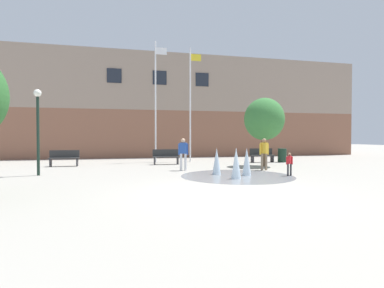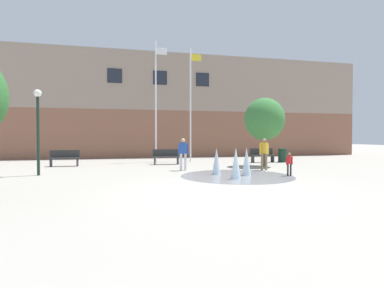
{
  "view_description": "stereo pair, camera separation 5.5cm",
  "coord_description": "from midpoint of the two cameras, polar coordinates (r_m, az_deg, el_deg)",
  "views": [
    {
      "loc": [
        -2.94,
        -8.4,
        1.66
      ],
      "look_at": [
        0.54,
        6.48,
        1.3
      ],
      "focal_mm": 28.0,
      "sensor_mm": 36.0,
      "label": 1
    },
    {
      "loc": [
        -2.89,
        -8.41,
        1.66
      ],
      "look_at": [
        0.54,
        6.48,
        1.3
      ],
      "focal_mm": 28.0,
      "sensor_mm": 36.0,
      "label": 2
    }
  ],
  "objects": [
    {
      "name": "adult_in_red",
      "position": [
        14.79,
        -1.79,
        -1.47
      ],
      "size": [
        0.5,
        0.31,
        1.59
      ],
      "rotation": [
        0.0,
        0.0,
        2.75
      ],
      "color": "silver",
      "rests_on": "ground"
    },
    {
      "name": "splash_fountain",
      "position": [
        12.81,
        7.91,
        -4.04
      ],
      "size": [
        4.78,
        4.78,
        1.25
      ],
      "color": "gray",
      "rests_on": "ground"
    },
    {
      "name": "park_bench_under_right_flagpole",
      "position": [
        18.18,
        -5.06,
        -2.38
      ],
      "size": [
        1.6,
        0.44,
        0.91
      ],
      "color": "#28282D",
      "rests_on": "ground"
    },
    {
      "name": "ground_plane",
      "position": [
        9.05,
        5.91,
        -9.22
      ],
      "size": [
        100.0,
        100.0,
        0.0
      ],
      "primitive_type": "plane",
      "color": "#9E998E"
    },
    {
      "name": "street_tree_near_building",
      "position": [
        17.45,
        13.5,
        4.59
      ],
      "size": [
        2.25,
        2.25,
        3.87
      ],
      "color": "brown",
      "rests_on": "ground"
    },
    {
      "name": "lamp_post_left_lane",
      "position": [
        14.48,
        -27.4,
        4.27
      ],
      "size": [
        0.32,
        0.32,
        3.7
      ],
      "color": "#192D23",
      "rests_on": "ground"
    },
    {
      "name": "flagpole_right",
      "position": [
        20.4,
        -0.33,
        8.14
      ],
      "size": [
        0.8,
        0.1,
        7.66
      ],
      "color": "silver",
      "rests_on": "ground"
    },
    {
      "name": "flagpole_left",
      "position": [
        20.03,
        -6.95,
        8.67
      ],
      "size": [
        0.8,
        0.1,
        7.94
      ],
      "color": "silver",
      "rests_on": "ground"
    },
    {
      "name": "park_bench_far_left",
      "position": [
        18.4,
        -23.24,
        -2.44
      ],
      "size": [
        1.6,
        0.44,
        0.91
      ],
      "color": "#28282D",
      "rests_on": "ground"
    },
    {
      "name": "park_bench_near_trashcan",
      "position": [
        20.09,
        13.1,
        -2.06
      ],
      "size": [
        1.6,
        0.44,
        0.91
      ],
      "color": "#28282D",
      "rests_on": "ground"
    },
    {
      "name": "library_building",
      "position": [
        27.17,
        -7.01,
        6.78
      ],
      "size": [
        36.0,
        6.05,
        8.48
      ],
      "color": "brown",
      "rests_on": "ground"
    },
    {
      "name": "trash_can",
      "position": [
        20.6,
        16.71,
        -2.08
      ],
      "size": [
        0.56,
        0.56,
        0.9
      ],
      "primitive_type": "cylinder",
      "color": "#193323",
      "rests_on": "ground"
    },
    {
      "name": "adult_near_bench",
      "position": [
        15.33,
        13.48,
        -1.4
      ],
      "size": [
        0.5,
        0.39,
        1.59
      ],
      "rotation": [
        0.0,
        0.0,
        -1.12
      ],
      "color": "#89755B",
      "rests_on": "ground"
    },
    {
      "name": "child_with_pink_shirt",
      "position": [
        13.41,
        17.95,
        -3.34
      ],
      "size": [
        0.31,
        0.23,
        0.99
      ],
      "rotation": [
        0.0,
        0.0,
        -2.46
      ],
      "color": "#28282D",
      "rests_on": "ground"
    }
  ]
}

